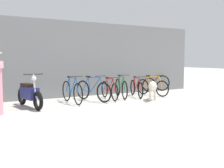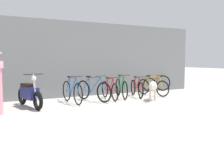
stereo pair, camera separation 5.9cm
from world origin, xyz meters
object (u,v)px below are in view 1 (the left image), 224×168
object	(u,v)px
bicycle_2	(109,90)
bicycle_4	(136,88)
bicycle_1	(93,90)
stray_dog	(153,87)
spare_tire_right	(162,83)
motorcycle	(29,94)
bicycle_0	(72,92)
bicycle_5	(152,87)
spare_tire_left	(149,85)
bicycle_3	(121,88)

from	to	relation	value
bicycle_2	bicycle_4	xyz separation A→B (m)	(1.24, 0.08, -0.01)
bicycle_1	bicycle_2	world-z (taller)	bicycle_1
stray_dog	spare_tire_right	size ratio (longest dim) A/B	1.23
motorcycle	spare_tire_right	xyz separation A→B (m)	(6.20, 1.23, -0.05)
bicycle_0	bicycle_5	xyz separation A→B (m)	(3.42, 0.10, -0.04)
spare_tire_left	spare_tire_right	distance (m)	0.75
bicycle_0	bicycle_2	xyz separation A→B (m)	(1.46, 0.09, -0.04)
bicycle_0	bicycle_4	distance (m)	2.71
bicycle_5	motorcycle	world-z (taller)	motorcycle
bicycle_1	bicycle_4	bearing A→B (deg)	76.75
bicycle_2	motorcycle	distance (m)	2.87
bicycle_2	motorcycle	world-z (taller)	motorcycle
bicycle_0	bicycle_3	bearing A→B (deg)	94.07
stray_dog	spare_tire_left	bearing A→B (deg)	-177.31
bicycle_5	spare_tire_right	xyz separation A→B (m)	(1.38, 1.00, 0.02)
bicycle_0	bicycle_3	distance (m)	2.04
bicycle_5	spare_tire_right	bearing A→B (deg)	113.37
motorcycle	spare_tire_right	bearing A→B (deg)	91.65
bicycle_0	bicycle_5	distance (m)	3.42
bicycle_2	bicycle_3	bearing A→B (deg)	110.11
bicycle_0	stray_dog	bearing A→B (deg)	69.12
bicycle_3	stray_dog	bearing A→B (deg)	44.34
bicycle_1	stray_dog	bearing A→B (deg)	45.76
motorcycle	bicycle_1	bearing A→B (deg)	84.86
bicycle_2	spare_tire_right	size ratio (longest dim) A/B	2.32
bicycle_0	bicycle_5	size ratio (longest dim) A/B	1.06
bicycle_5	bicycle_2	bearing A→B (deg)	-102.30
bicycle_2	spare_tire_right	bearing A→B (deg)	115.06
bicycle_1	spare_tire_right	bearing A→B (deg)	87.68
bicycle_1	motorcycle	xyz separation A→B (m)	(-2.18, -0.17, 0.04)
spare_tire_left	bicycle_2	bearing A→B (deg)	-158.48
bicycle_5	bicycle_1	bearing A→B (deg)	-101.17
bicycle_1	motorcycle	size ratio (longest dim) A/B	0.95
bicycle_0	spare_tire_left	size ratio (longest dim) A/B	2.68
bicycle_0	bicycle_3	xyz separation A→B (m)	(2.03, 0.21, -0.01)
bicycle_3	bicycle_4	distance (m)	0.67
bicycle_2	bicycle_1	bearing A→B (deg)	-77.15
bicycle_3	motorcycle	distance (m)	3.45
bicycle_1	bicycle_2	size ratio (longest dim) A/B	1.03
spare_tire_right	stray_dog	bearing A→B (deg)	-137.16
bicycle_2	spare_tire_left	bearing A→B (deg)	119.78
bicycle_4	stray_dog	size ratio (longest dim) A/B	1.85
bicycle_2	spare_tire_right	world-z (taller)	bicycle_2
stray_dog	spare_tire_right	bearing A→B (deg)	170.56
bicycle_0	motorcycle	distance (m)	1.41
bicycle_4	spare_tire_left	distance (m)	1.65
bicycle_5	motorcycle	bearing A→B (deg)	-99.76
bicycle_1	bicycle_3	distance (m)	1.26
spare_tire_left	bicycle_3	bearing A→B (deg)	-155.96
bicycle_1	stray_dog	world-z (taller)	bicycle_1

